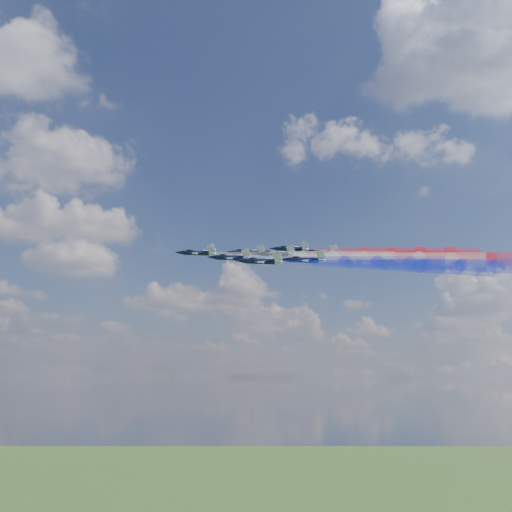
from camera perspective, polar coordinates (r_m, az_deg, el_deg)
name	(u,v)px	position (r m, az deg, el deg)	size (l,w,h in m)	color
jet_lead	(197,253)	(182.98, -5.53, 0.29)	(10.62, 13.27, 3.54)	black
trail_lead	(302,256)	(175.50, 4.36, 0.01)	(4.42, 51.90, 4.42)	silver
jet_inner_left	(231,258)	(171.66, -2.38, -0.16)	(10.62, 13.27, 3.54)	black
trail_inner_left	(344,261)	(166.10, 8.26, -0.47)	(4.42, 51.90, 4.42)	#1828D1
jet_inner_right	(247,253)	(188.94, -0.85, 0.33)	(10.62, 13.27, 3.54)	black
trail_inner_right	(350,255)	(183.95, 8.81, 0.06)	(4.42, 51.90, 4.42)	red
jet_outer_left	(261,261)	(159.85, 0.45, -0.51)	(10.62, 13.27, 3.54)	black
trail_outer_left	(385,265)	(156.09, 11.92, -0.84)	(4.42, 51.90, 4.42)	#1828D1
jet_center_third	(276,254)	(177.73, 1.85, 0.18)	(10.62, 13.27, 3.54)	black
trail_center_third	(387,257)	(174.41, 12.15, -0.10)	(4.42, 51.90, 4.42)	silver
jet_outer_right	(291,249)	(196.95, 3.25, 0.66)	(10.62, 13.27, 3.54)	black
trail_outer_right	(392,252)	(194.13, 12.55, 0.41)	(4.42, 51.90, 4.42)	red
jet_rear_left	(304,260)	(165.63, 4.54, -0.38)	(10.62, 13.27, 3.54)	black
trail_rear_left	(426,264)	(164.02, 15.60, -0.69)	(4.42, 51.90, 4.42)	#1828D1
jet_rear_right	(319,253)	(185.52, 5.93, 0.28)	(10.62, 13.27, 3.54)	black
trail_rear_right	(428,256)	(184.35, 15.79, 0.01)	(4.42, 51.90, 4.42)	red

